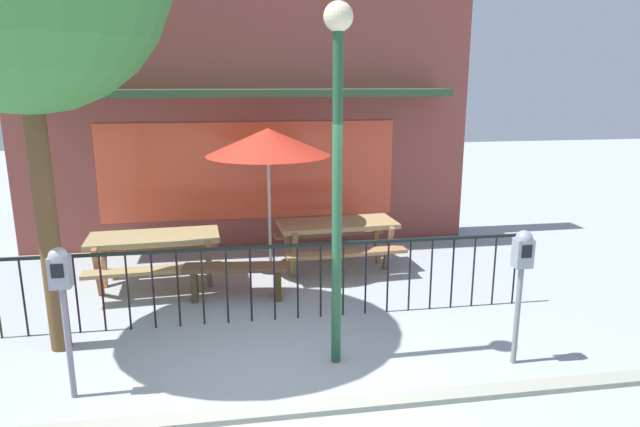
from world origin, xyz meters
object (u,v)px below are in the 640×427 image
Objects in this scene: patio_bench at (236,274)px; parking_meter_far at (522,262)px; picnic_table_right at (337,232)px; street_lamp at (337,136)px; parking_meter_near at (61,283)px; patio_umbrella at (268,143)px; picnic_table_left at (155,246)px.

parking_meter_far reaches higher than patio_bench.
street_lamp is (-0.57, -2.87, 1.78)m from picnic_table_right.
street_lamp is (2.57, 0.27, 1.25)m from parking_meter_near.
patio_bench is 0.97× the size of parking_meter_near.
patio_umbrella is 2.03m from patio_bench.
street_lamp is (2.13, -2.55, 1.78)m from picnic_table_left.
picnic_table_left is 2.21m from patio_umbrella.
patio_umbrella is 4.13m from parking_meter_far.
parking_meter_far is (4.41, -0.06, -0.02)m from parking_meter_near.
parking_meter_near is (-0.44, -2.82, 0.53)m from picnic_table_left.
picnic_table_right is at bearing 45.04° from parking_meter_near.
picnic_table_right is at bearing 78.78° from street_lamp.
picnic_table_left is at bearing 144.10° from parking_meter_far.
picnic_table_left is 2.72m from picnic_table_right.
patio_umbrella is (1.67, 0.42, 1.39)m from picnic_table_left.
patio_umbrella is at bearing 62.71° from patio_bench.
picnic_table_right is 4.47m from parking_meter_near.
patio_umbrella is 1.50× the size of parking_meter_near.
street_lamp reaches higher than picnic_table_left.
patio_umbrella reaches higher than patio_bench.
patio_bench is 0.39× the size of street_lamp.
patio_bench is 2.79m from parking_meter_near.
street_lamp reaches higher than picnic_table_right.
parking_meter_near reaches higher than parking_meter_far.
parking_meter_near is 4.41m from parking_meter_far.
patio_umbrella reaches higher than parking_meter_near.
parking_meter_near reaches higher than picnic_table_right.
patio_umbrella is (-1.04, 0.10, 1.39)m from picnic_table_right.
picnic_table_left is at bearing 150.40° from patio_bench.
patio_bench is 3.71m from parking_meter_far.
parking_meter_near reaches higher than picnic_table_left.
picnic_table_left reaches higher than patio_bench.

